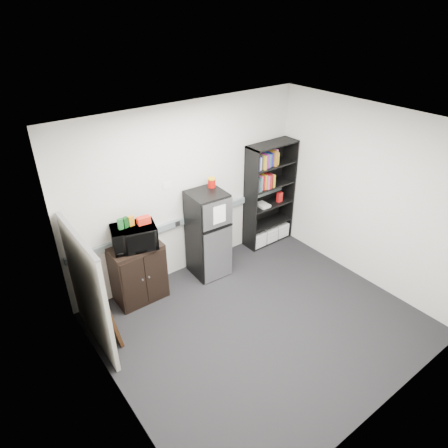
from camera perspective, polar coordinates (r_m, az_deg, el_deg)
name	(u,v)px	position (r m, az deg, el deg)	size (l,w,h in m)	color
floor	(261,324)	(5.69, 5.32, -13.98)	(4.00, 4.00, 0.00)	black
wall_back	(188,192)	(6.08, -5.15, 4.64)	(4.00, 0.02, 2.70)	silver
wall_right	(367,197)	(6.25, 19.74, 3.64)	(0.02, 3.50, 2.70)	silver
wall_left	(110,309)	(4.01, -16.01, -11.57)	(0.02, 3.50, 2.70)	silver
ceiling	(273,131)	(4.29, 7.03, 13.02)	(4.00, 3.50, 0.02)	white
electrical_raceway	(190,218)	(6.26, -4.82, 0.82)	(3.92, 0.05, 0.10)	slate
wall_note	(167,185)	(5.83, -8.12, 5.49)	(0.14, 0.00, 0.10)	white
bookshelf	(269,195)	(6.99, 6.48, 4.09)	(0.90, 0.34, 1.85)	black
cubicle_partition	(88,291)	(5.18, -18.86, -9.01)	(0.06, 1.30, 1.62)	gray
cabinet	(138,273)	(5.93, -12.13, -6.82)	(0.72, 0.48, 0.90)	black
microwave	(134,237)	(5.58, -12.72, -1.82)	(0.59, 0.40, 0.33)	black
snack_box_a	(120,224)	(5.44, -14.58, -0.01)	(0.07, 0.05, 0.15)	#175220
snack_box_b	(126,222)	(5.46, -13.89, 0.22)	(0.07, 0.05, 0.15)	black
snack_box_c	(131,221)	(5.49, -13.11, 0.43)	(0.07, 0.05, 0.14)	orange
snack_bag	(144,220)	(5.51, -11.41, 0.53)	(0.18, 0.10, 0.10)	red
refrigerator	(208,234)	(6.20, -2.31, -1.48)	(0.56, 0.58, 1.42)	black
coffee_can	(212,182)	(6.01, -1.77, 6.03)	(0.12, 0.12, 0.17)	#A30D07
framed_poster	(101,304)	(5.45, -17.20, -10.88)	(0.19, 0.77, 0.98)	black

